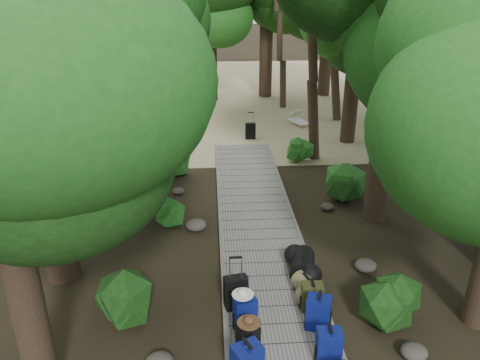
{
  "coord_description": "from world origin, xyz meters",
  "views": [
    {
      "loc": [
        -1.13,
        -9.7,
        5.87
      ],
      "look_at": [
        -0.41,
        1.59,
        1.0
      ],
      "focal_mm": 35.0,
      "sensor_mm": 36.0,
      "label": 1
    }
  ],
  "objects_px": {
    "suitcase_on_boardwalk": "(236,293)",
    "backpack_right_d": "(312,295)",
    "backpack_left_d": "(239,288)",
    "backpack_right_c": "(318,311)",
    "backpack_left_c": "(245,312)",
    "backpack_left_b": "(248,338)",
    "backpack_right_b": "(329,345)",
    "kayak": "(162,118)",
    "duffel_right_khaki": "(307,286)",
    "duffel_right_black": "(302,264)",
    "sun_lounger": "(299,119)",
    "lone_suitcase_on_sand": "(250,131)"
  },
  "relations": [
    {
      "from": "suitcase_on_boardwalk",
      "to": "backpack_right_d",
      "type": "bearing_deg",
      "value": -16.31
    },
    {
      "from": "backpack_left_d",
      "to": "backpack_right_c",
      "type": "relative_size",
      "value": 0.74
    },
    {
      "from": "backpack_left_c",
      "to": "backpack_right_d",
      "type": "distance_m",
      "value": 1.38
    },
    {
      "from": "backpack_left_b",
      "to": "backpack_right_b",
      "type": "distance_m",
      "value": 1.31
    },
    {
      "from": "suitcase_on_boardwalk",
      "to": "backpack_left_d",
      "type": "bearing_deg",
      "value": 60.44
    },
    {
      "from": "backpack_right_d",
      "to": "kayak",
      "type": "relative_size",
      "value": 0.21
    },
    {
      "from": "duffel_right_khaki",
      "to": "kayak",
      "type": "distance_m",
      "value": 13.59
    },
    {
      "from": "backpack_left_d",
      "to": "suitcase_on_boardwalk",
      "type": "height_order",
      "value": "suitcase_on_boardwalk"
    },
    {
      "from": "kayak",
      "to": "duffel_right_black",
      "type": "bearing_deg",
      "value": -65.09
    },
    {
      "from": "backpack_left_b",
      "to": "duffel_right_khaki",
      "type": "height_order",
      "value": "backpack_left_b"
    },
    {
      "from": "backpack_left_d",
      "to": "duffel_right_black",
      "type": "distance_m",
      "value": 1.56
    },
    {
      "from": "backpack_right_c",
      "to": "sun_lounger",
      "type": "xyz_separation_m",
      "value": [
        2.0,
        12.91,
        -0.19
      ]
    },
    {
      "from": "backpack_left_c",
      "to": "duffel_right_khaki",
      "type": "xyz_separation_m",
      "value": [
        1.28,
        0.9,
        -0.17
      ]
    },
    {
      "from": "duffel_right_khaki",
      "to": "lone_suitcase_on_sand",
      "type": "relative_size",
      "value": 0.92
    },
    {
      "from": "backpack_right_b",
      "to": "backpack_left_d",
      "type": "bearing_deg",
      "value": 130.65
    },
    {
      "from": "backpack_left_b",
      "to": "suitcase_on_boardwalk",
      "type": "xyz_separation_m",
      "value": [
        -0.13,
        1.22,
        0.0
      ]
    },
    {
      "from": "backpack_left_c",
      "to": "backpack_left_d",
      "type": "distance_m",
      "value": 0.85
    },
    {
      "from": "backpack_left_c",
      "to": "suitcase_on_boardwalk",
      "type": "distance_m",
      "value": 0.61
    },
    {
      "from": "backpack_right_c",
      "to": "backpack_left_c",
      "type": "bearing_deg",
      "value": -162.77
    },
    {
      "from": "backpack_right_d",
      "to": "duffel_right_khaki",
      "type": "height_order",
      "value": "backpack_right_d"
    },
    {
      "from": "duffel_right_khaki",
      "to": "duffel_right_black",
      "type": "height_order",
      "value": "duffel_right_black"
    },
    {
      "from": "backpack_right_c",
      "to": "duffel_right_black",
      "type": "relative_size",
      "value": 0.92
    },
    {
      "from": "backpack_left_b",
      "to": "kayak",
      "type": "bearing_deg",
      "value": 86.77
    },
    {
      "from": "backpack_left_b",
      "to": "backpack_right_d",
      "type": "distance_m",
      "value": 1.7
    },
    {
      "from": "backpack_left_b",
      "to": "duffel_right_black",
      "type": "xyz_separation_m",
      "value": [
        1.32,
        2.21,
        -0.08
      ]
    },
    {
      "from": "backpack_right_d",
      "to": "sun_lounger",
      "type": "height_order",
      "value": "backpack_right_d"
    },
    {
      "from": "duffel_right_khaki",
      "to": "backpack_left_b",
      "type": "bearing_deg",
      "value": -149.65
    },
    {
      "from": "suitcase_on_boardwalk",
      "to": "sun_lounger",
      "type": "distance_m",
      "value": 12.73
    },
    {
      "from": "backpack_right_b",
      "to": "backpack_right_c",
      "type": "relative_size",
      "value": 0.99
    },
    {
      "from": "sun_lounger",
      "to": "lone_suitcase_on_sand",
      "type": "bearing_deg",
      "value": -163.79
    },
    {
      "from": "backpack_right_b",
      "to": "suitcase_on_boardwalk",
      "type": "distance_m",
      "value": 2.05
    },
    {
      "from": "backpack_left_b",
      "to": "backpack_right_d",
      "type": "bearing_deg",
      "value": 26.51
    },
    {
      "from": "duffel_right_khaki",
      "to": "suitcase_on_boardwalk",
      "type": "distance_m",
      "value": 1.45
    },
    {
      "from": "duffel_right_black",
      "to": "suitcase_on_boardwalk",
      "type": "relative_size",
      "value": 1.16
    },
    {
      "from": "backpack_left_b",
      "to": "kayak",
      "type": "height_order",
      "value": "backpack_left_b"
    },
    {
      "from": "suitcase_on_boardwalk",
      "to": "kayak",
      "type": "bearing_deg",
      "value": 89.77
    },
    {
      "from": "backpack_right_b",
      "to": "backpack_right_c",
      "type": "distance_m",
      "value": 0.83
    },
    {
      "from": "backpack_left_b",
      "to": "backpack_left_d",
      "type": "height_order",
      "value": "backpack_left_b"
    },
    {
      "from": "backpack_left_b",
      "to": "lone_suitcase_on_sand",
      "type": "xyz_separation_m",
      "value": [
        1.03,
        11.71,
        -0.12
      ]
    },
    {
      "from": "suitcase_on_boardwalk",
      "to": "lone_suitcase_on_sand",
      "type": "bearing_deg",
      "value": 72.49
    },
    {
      "from": "backpack_right_d",
      "to": "kayak",
      "type": "height_order",
      "value": "backpack_right_d"
    },
    {
      "from": "backpack_left_b",
      "to": "backpack_right_d",
      "type": "height_order",
      "value": "backpack_left_b"
    },
    {
      "from": "duffel_right_khaki",
      "to": "duffel_right_black",
      "type": "bearing_deg",
      "value": 66.91
    },
    {
      "from": "duffel_right_khaki",
      "to": "suitcase_on_boardwalk",
      "type": "xyz_separation_m",
      "value": [
        -1.41,
        -0.3,
        0.14
      ]
    },
    {
      "from": "duffel_right_black",
      "to": "sun_lounger",
      "type": "xyz_separation_m",
      "value": [
        1.97,
        11.27,
        -0.08
      ]
    },
    {
      "from": "backpack_left_b",
      "to": "backpack_left_c",
      "type": "distance_m",
      "value": 0.63
    },
    {
      "from": "backpack_left_b",
      "to": "suitcase_on_boardwalk",
      "type": "distance_m",
      "value": 1.23
    },
    {
      "from": "backpack_right_b",
      "to": "kayak",
      "type": "distance_m",
      "value": 15.31
    },
    {
      "from": "duffel_right_khaki",
      "to": "sun_lounger",
      "type": "xyz_separation_m",
      "value": [
        2.01,
        11.96,
        -0.02
      ]
    },
    {
      "from": "backpack_right_d",
      "to": "sun_lounger",
      "type": "xyz_separation_m",
      "value": [
        2.0,
        12.38,
        -0.13
      ]
    }
  ]
}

